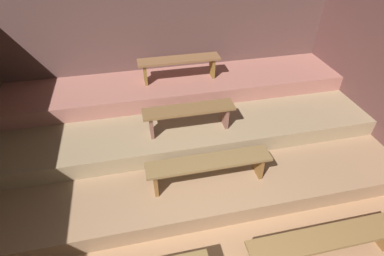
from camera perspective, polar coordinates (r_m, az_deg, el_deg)
The scene contains 9 objects.
ground at distance 5.02m, azimuth 0.64°, elevation -9.12°, with size 7.13×5.31×0.08m, color #9C7350.
wall_back at distance 6.21m, azimuth -4.16°, elevation 14.19°, with size 7.13×0.06×2.34m, color brown.
platform_lower at distance 5.33m, azimuth -0.82°, elevation -3.11°, with size 6.33×3.29×0.28m, color #947152.
platform_middle at distance 5.57m, azimuth -1.94°, elevation 2.53°, with size 6.33×2.24×0.28m, color #947D5C.
platform_upper at distance 5.87m, azimuth -3.01°, elevation 7.76°, with size 6.33×1.16×0.28m, color #A5685B.
bench_floor_right at distance 4.18m, azimuth 23.80°, elevation -18.79°, with size 1.95×0.32×0.42m.
bench_lower_center at distance 4.28m, azimuth 3.19°, elevation -6.96°, with size 1.77×0.32×0.42m.
bench_middle_center at distance 4.78m, azimuth -0.60°, elevation 2.81°, with size 1.45×0.32×0.42m.
bench_upper_center at distance 5.69m, azimuth -2.44°, elevation 12.09°, with size 1.51×0.32×0.42m.
Camera 1 is at (-0.80, -1.11, 3.60)m, focal length 28.37 mm.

